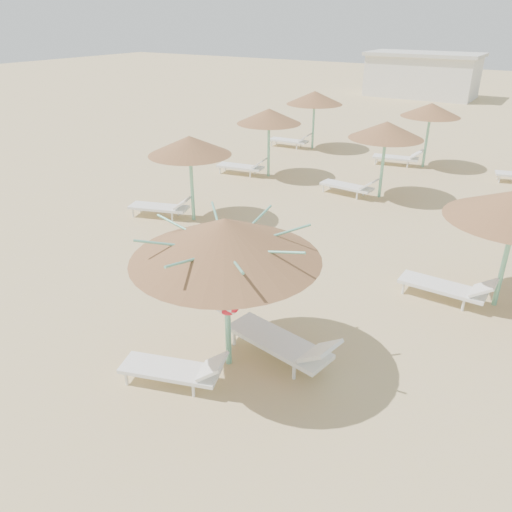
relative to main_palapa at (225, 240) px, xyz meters
The scene contains 6 objects.
ground 2.59m from the main_palapa, 142.73° to the left, with size 120.00×120.00×0.00m, color tan.
main_palapa is the anchor object (origin of this frame).
lounger_main_a 2.46m from the main_palapa, 113.34° to the right, with size 1.98×1.13×0.69m.
lounger_main_b 2.39m from the main_palapa, 35.67° to the left, with size 2.38×1.09×0.83m.
palapa_field 11.09m from the main_palapa, 74.19° to the left, with size 21.48×13.63×2.72m.
service_hut 35.86m from the main_palapa, 100.23° to the left, with size 8.40×4.40×3.25m.
Camera 1 is at (4.83, -6.43, 5.95)m, focal length 35.00 mm.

